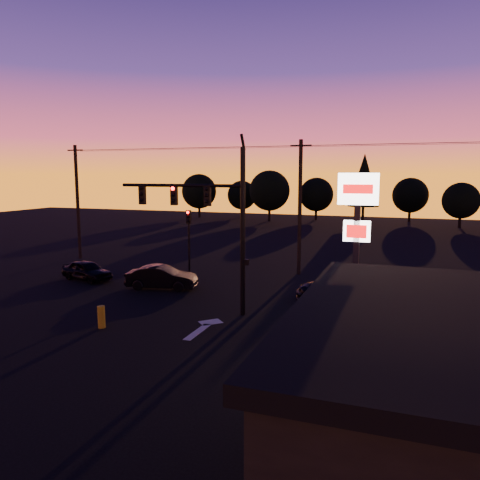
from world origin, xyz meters
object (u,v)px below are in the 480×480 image
object	(u,v)px
car_left	(87,270)
traffic_signal_mast	(211,212)
car_right	(347,288)
car_mid	(162,277)
bollard	(101,317)
suv_parked	(381,399)
secondary_signal	(189,232)
pylon_sign	(357,223)

from	to	relation	value
car_left	traffic_signal_mast	bearing A→B (deg)	-95.30
traffic_signal_mast	car_right	world-z (taller)	traffic_signal_mast
traffic_signal_mast	car_mid	bearing A→B (deg)	144.88
bollard	suv_parked	bearing A→B (deg)	-18.39
traffic_signal_mast	car_mid	xyz separation A→B (m)	(-4.65, 3.27, -4.25)
secondary_signal	suv_parked	size ratio (longest dim) A/B	0.97
secondary_signal	pylon_sign	xyz separation A→B (m)	(12.00, -9.99, 2.05)
traffic_signal_mast	suv_parked	size ratio (longest dim) A/B	1.91
bollard	car_left	distance (m)	10.11
secondary_signal	bollard	distance (m)	11.74
secondary_signal	car_mid	distance (m)	4.76
traffic_signal_mast	car_left	size ratio (longest dim) A/B	2.33
traffic_signal_mast	secondary_signal	distance (m)	9.19
car_left	suv_parked	world-z (taller)	car_left
secondary_signal	bollard	size ratio (longest dim) A/B	4.42
car_left	car_mid	distance (m)	5.68
car_mid	car_right	distance (m)	10.72
pylon_sign	suv_parked	world-z (taller)	pylon_sign
suv_parked	traffic_signal_mast	bearing A→B (deg)	138.98
bollard	suv_parked	distance (m)	12.74
secondary_signal	car_right	distance (m)	11.69
secondary_signal	car_right	size ratio (longest dim) A/B	0.82
car_left	suv_parked	bearing A→B (deg)	-107.50
pylon_sign	suv_parked	distance (m)	7.07
traffic_signal_mast	bollard	xyz separation A→B (m)	(-3.64, -3.93, -4.44)
car_mid	car_right	xyz separation A→B (m)	(10.70, 0.68, 0.09)
traffic_signal_mast	bollard	bearing A→B (deg)	-132.80
suv_parked	car_mid	bearing A→B (deg)	141.66
traffic_signal_mast	bollard	size ratio (longest dim) A/B	8.72
car_left	car_mid	size ratio (longest dim) A/B	0.88
bollard	car_mid	world-z (taller)	car_mid
traffic_signal_mast	bollard	distance (m)	6.96
secondary_signal	car_left	size ratio (longest dim) A/B	1.18
traffic_signal_mast	car_mid	world-z (taller)	traffic_signal_mast
car_right	bollard	bearing A→B (deg)	-59.25
car_right	suv_parked	size ratio (longest dim) A/B	1.19
traffic_signal_mast	car_mid	distance (m)	7.10
secondary_signal	bollard	bearing A→B (deg)	-83.71
car_left	suv_parked	xyz separation A→B (m)	(18.77, -11.61, -0.00)
bollard	car_mid	size ratio (longest dim) A/B	0.24
car_right	suv_parked	bearing A→B (deg)	3.03
secondary_signal	suv_parked	bearing A→B (deg)	-49.16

